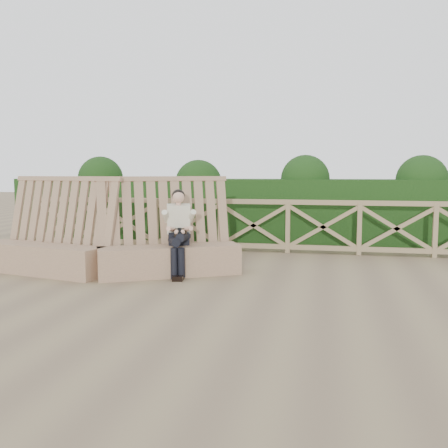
# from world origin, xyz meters

# --- Properties ---
(ground) EXTENTS (60.00, 60.00, 0.00)m
(ground) POSITION_xyz_m (0.00, 0.00, 0.00)
(ground) COLOR brown
(ground) RESTS_ON ground
(bench) EXTENTS (4.38, 1.74, 1.62)m
(bench) POSITION_xyz_m (-2.02, 0.73, 0.41)
(bench) COLOR #806149
(bench) RESTS_ON ground
(woman) EXTENTS (0.50, 0.84, 1.39)m
(woman) POSITION_xyz_m (-0.83, 0.88, 0.76)
(woman) COLOR black
(woman) RESTS_ON ground
(guardrail) EXTENTS (10.10, 0.09, 1.10)m
(guardrail) POSITION_xyz_m (0.00, 3.50, 0.55)
(guardrail) COLOR olive
(guardrail) RESTS_ON ground
(hedge) EXTENTS (12.00, 1.20, 1.50)m
(hedge) POSITION_xyz_m (0.00, 4.70, 0.75)
(hedge) COLOR black
(hedge) RESTS_ON ground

